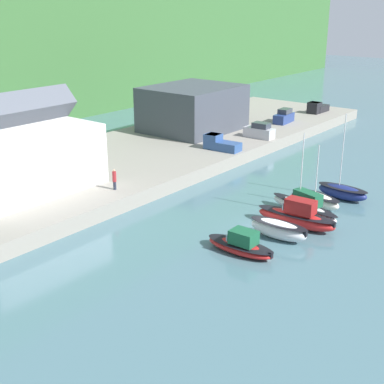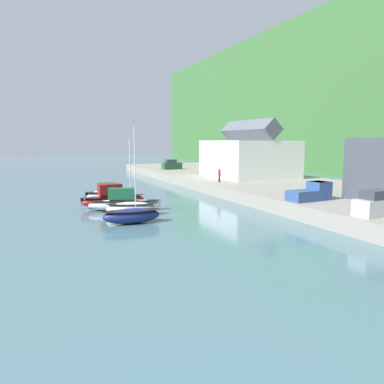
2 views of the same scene
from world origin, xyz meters
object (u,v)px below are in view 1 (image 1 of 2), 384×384
moored_boat_4 (318,200)px  moored_boat_5 (342,192)px  moored_boat_2 (297,217)px  moored_boat_3 (304,207)px  person_on_quay (114,179)px  parked_car_0 (259,131)px  moored_boat_0 (241,245)px  pickup_truck_1 (317,108)px  pickup_truck_0 (220,143)px  moored_boat_1 (278,229)px  parked_car_1 (284,117)px

moored_boat_4 → moored_boat_5: moored_boat_5 is taller
moored_boat_2 → moored_boat_4: 5.96m
moored_boat_3 → person_on_quay: (-9.15, 16.57, 1.72)m
moored_boat_5 → parked_car_0: (11.99, 17.66, 1.69)m
moored_boat_2 → moored_boat_5: bearing=-4.5°
moored_boat_0 → pickup_truck_1: pickup_truck_1 is taller
pickup_truck_0 → moored_boat_2: bearing=-130.0°
moored_boat_4 → person_on_quay: 20.59m
pickup_truck_0 → pickup_truck_1: bearing=-2.1°
moored_boat_1 → moored_boat_5: 12.93m
parked_car_1 → person_on_quay: parked_car_1 is taller
moored_boat_4 → parked_car_0: size_ratio=1.49×
parked_car_1 → parked_car_0: bearing=96.9°
parked_car_0 → pickup_truck_0: parked_car_0 is taller
pickup_truck_1 → pickup_truck_0: bearing=93.1°
moored_boat_0 → pickup_truck_0: size_ratio=1.28×
moored_boat_3 → person_on_quay: size_ratio=3.92×
parked_car_1 → pickup_truck_0: bearing=89.9°
moored_boat_2 → moored_boat_3: 3.01m
pickup_truck_1 → person_on_quay: size_ratio=2.22×
moored_boat_0 → moored_boat_3: moored_boat_3 is taller
moored_boat_1 → moored_boat_5: bearing=-2.1°
parked_car_0 → pickup_truck_0: 8.63m
moored_boat_0 → moored_boat_2: size_ratio=0.80×
moored_boat_1 → person_on_quay: (-2.93, 17.30, 1.78)m
moored_boat_1 → moored_boat_2: size_ratio=0.70×
moored_boat_2 → moored_boat_3: bearing=10.7°
moored_boat_5 → pickup_truck_1: (33.50, 19.48, 1.59)m
moored_boat_5 → pickup_truck_1: bearing=33.0°
moored_boat_0 → pickup_truck_1: bearing=18.8°
moored_boat_3 → pickup_truck_1: bearing=41.0°
moored_boat_4 → parked_car_0: bearing=62.0°
moored_boat_2 → person_on_quay: person_on_quay is taller
moored_boat_0 → moored_boat_3: size_ratio=0.74×
pickup_truck_0 → pickup_truck_1: 30.14m
pickup_truck_0 → moored_boat_5: bearing=-104.8°
moored_boat_3 → pickup_truck_0: 20.16m
moored_boat_0 → parked_car_1: size_ratio=1.43×
moored_boat_1 → moored_boat_3: size_ratio=0.65×
moored_boat_0 → person_on_quay: size_ratio=2.90×
moored_boat_1 → parked_car_0: size_ratio=1.29×
moored_boat_0 → pickup_truck_1: 54.08m
moored_boat_0 → person_on_quay: bearing=83.8°
moored_boat_0 → parked_car_0: parked_car_0 is taller
moored_boat_2 → parked_car_0: (21.63, 17.47, 1.47)m
moored_boat_1 → moored_boat_2: bearing=-1.2°
moored_boat_4 → moored_boat_3: bearing=-164.0°
pickup_truck_0 → moored_boat_3: bearing=-124.5°
moored_boat_1 → pickup_truck_0: bearing=46.8°
moored_boat_0 → person_on_quay: person_on_quay is taller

